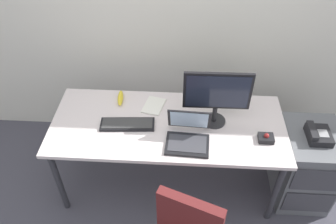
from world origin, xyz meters
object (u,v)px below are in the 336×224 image
Objects in this scene: keyboard at (127,124)px; banana at (120,98)px; trackball_mouse at (266,138)px; laptop at (188,135)px; desk_phone at (318,135)px; paper_notepad at (154,106)px; coffee_mug at (228,98)px; monitor_main at (217,94)px; file_cabinet at (305,165)px.

keyboard is 2.20× the size of banana.
laptop is at bearing -176.41° from trackball_mouse.
desk_phone is at bearing 6.49° from laptop.
laptop is at bearing -52.00° from paper_notepad.
coffee_mug is (-0.25, 0.40, 0.03)m from trackball_mouse.
desk_phone is 0.41× the size of monitor_main.
desk_phone is 0.62× the size of laptop.
banana is (-0.56, 0.42, -0.03)m from laptop.
desk_phone is at bearing 10.61° from trackball_mouse.
laptop is at bearing -173.51° from desk_phone.
file_cabinet is at bearing 12.64° from trackball_mouse.
trackball_mouse is (0.57, 0.04, -0.03)m from laptop.
laptop is 3.00× the size of coffee_mug.
file_cabinet is 3.43× the size of desk_phone.
desk_phone is 1.85× the size of coffee_mug.
desk_phone is (-0.01, -0.02, 0.38)m from file_cabinet.
coffee_mug is (0.32, 0.43, 0.00)m from laptop.
file_cabinet is at bearing -0.03° from keyboard.
file_cabinet is at bearing -6.29° from monitor_main.
banana is (-0.10, 0.30, 0.01)m from keyboard.
trackball_mouse is at bearing -5.06° from keyboard.
trackball_mouse is (-0.40, -0.09, 0.40)m from file_cabinet.
monitor_main is 2.36× the size of paper_notepad.
paper_notepad is at bearing 128.00° from laptop.
trackball_mouse is 1.02× the size of coffee_mug.
monitor_main is 1.18× the size of keyboard.
laptop is 2.95× the size of trackball_mouse.
coffee_mug is at bearing 154.89° from file_cabinet.
keyboard is 1.29× the size of laptop.
file_cabinet is at bearing 63.22° from desk_phone.
monitor_main reaches higher than trackball_mouse.
keyboard is at bearing 164.63° from laptop.
banana is (-1.53, 0.30, 0.39)m from file_cabinet.
trackball_mouse is at bearing -57.63° from coffee_mug.
keyboard is 3.87× the size of coffee_mug.
laptop reaches higher than file_cabinet.
coffee_mug reaches higher than file_cabinet.
monitor_main reaches higher than banana.
trackball_mouse reaches higher than keyboard.
trackball_mouse is at bearing -18.97° from banana.
keyboard is at bearing 179.31° from desk_phone.
paper_notepad is at bearing 52.30° from keyboard.
desk_phone reaches higher than paper_notepad.
coffee_mug is (-0.65, 0.32, 0.05)m from desk_phone.
monitor_main is at bearing -118.06° from coffee_mug.
desk_phone is 1.56m from banana.
coffee_mug is (0.12, 0.22, -0.21)m from monitor_main.
monitor_main reaches higher than desk_phone.
trackball_mouse is (0.37, -0.18, -0.25)m from monitor_main.
laptop is (-0.97, -0.13, 0.43)m from file_cabinet.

